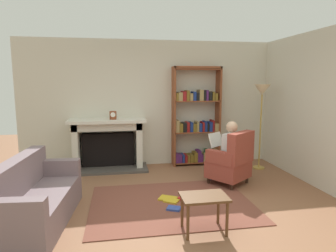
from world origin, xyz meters
TOP-DOWN VIEW (x-y plane):
  - ground at (0.00, 0.00)m, footprint 14.00×14.00m
  - back_wall at (0.00, 2.55)m, footprint 5.60×0.10m
  - side_wall_right at (2.65, 1.25)m, footprint 0.10×5.20m
  - area_rug at (0.00, 0.30)m, footprint 2.40×1.80m
  - fireplace at (-0.98, 2.30)m, footprint 1.60×0.64m
  - mantel_clock at (-0.86, 2.20)m, footprint 0.14×0.14m
  - bookshelf at (0.92, 2.33)m, footprint 1.04×0.32m
  - armchair_reading at (1.20, 0.96)m, footprint 0.88×0.88m
  - seated_reader at (1.13, 1.05)m, footprint 0.56×0.59m
  - sofa_floral at (-1.85, -0.00)m, footprint 0.87×1.76m
  - side_table at (0.24, -0.58)m, footprint 0.56×0.39m
  - scattered_books at (0.05, 0.34)m, footprint 0.58×0.63m
  - floor_lamp at (2.16, 1.80)m, footprint 0.32×0.32m

SIDE VIEW (x-z plane):
  - ground at x=0.00m, z-range 0.00..0.00m
  - area_rug at x=0.00m, z-range 0.00..0.01m
  - scattered_books at x=0.05m, z-range 0.01..0.04m
  - sofa_floral at x=-1.85m, z-range -0.10..0.75m
  - side_table at x=0.24m, z-range 0.16..0.62m
  - armchair_reading at x=1.20m, z-range -0.06..0.91m
  - fireplace at x=-0.98m, z-range 0.03..1.10m
  - seated_reader at x=1.13m, z-range 0.05..1.19m
  - bookshelf at x=0.92m, z-range -0.07..2.07m
  - mantel_clock at x=-0.86m, z-range 1.06..1.23m
  - back_wall at x=0.00m, z-range 0.00..2.70m
  - side_wall_right at x=2.65m, z-range 0.00..2.70m
  - floor_lamp at x=2.16m, z-range 0.62..2.39m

